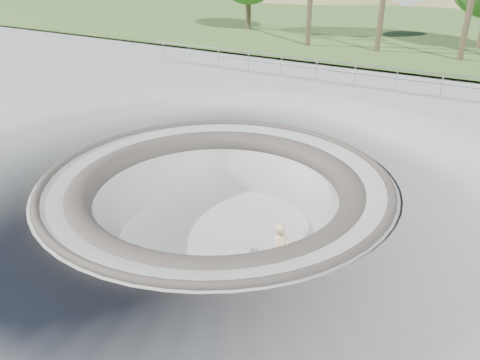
# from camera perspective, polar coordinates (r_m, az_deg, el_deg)

# --- Properties ---
(ground) EXTENTS (180.00, 180.00, 0.00)m
(ground) POSITION_cam_1_polar(r_m,az_deg,el_deg) (13.77, -2.89, 0.30)
(ground) COLOR #9B9B96
(ground) RESTS_ON ground
(skate_bowl) EXTENTS (14.00, 14.00, 4.10)m
(skate_bowl) POSITION_cam_1_polar(r_m,az_deg,el_deg) (14.65, -2.73, -6.17)
(skate_bowl) COLOR #9B9B96
(skate_bowl) RESTS_ON ground
(grass_strip) EXTENTS (180.00, 36.00, 0.12)m
(grass_strip) POSITION_cam_1_polar(r_m,az_deg,el_deg) (45.15, 23.24, 16.57)
(grass_strip) COLOR #3C5C24
(grass_strip) RESTS_ON ground
(safety_railing) EXTENTS (25.00, 0.06, 1.03)m
(safety_railing) POSITION_cam_1_polar(r_m,az_deg,el_deg) (23.90, 13.83, 12.43)
(safety_railing) COLOR #97989F
(safety_railing) RESTS_ON ground
(skateboard) EXTENTS (0.92, 0.28, 0.10)m
(skateboard) POSITION_cam_1_polar(r_m,az_deg,el_deg) (12.77, 4.83, -11.65)
(skateboard) COLOR #94603B
(skateboard) RESTS_ON ground
(skater) EXTENTS (0.45, 0.63, 1.61)m
(skater) POSITION_cam_1_polar(r_m,az_deg,el_deg) (12.29, 4.97, -8.60)
(skater) COLOR #D6B58A
(skater) RESTS_ON skateboard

